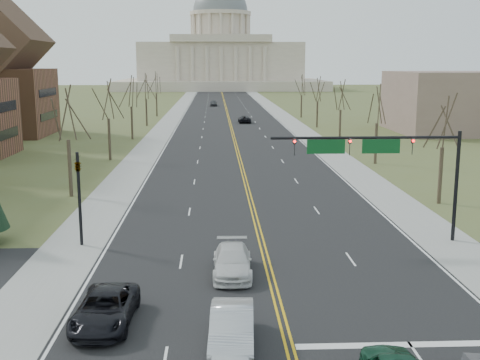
{
  "coord_description": "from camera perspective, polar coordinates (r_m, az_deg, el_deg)",
  "views": [
    {
      "loc": [
        -2.99,
        -23.66,
        11.41
      ],
      "look_at": [
        -1.16,
        19.41,
        3.0
      ],
      "focal_mm": 45.0,
      "sensor_mm": 36.0,
      "label": 1
    }
  ],
  "objects": [
    {
      "name": "tree_r_0",
      "position": [
        51.35,
        18.75,
        5.02
      ],
      "size": [
        3.74,
        3.74,
        8.5
      ],
      "color": "#32261D",
      "rests_on": "ground"
    },
    {
      "name": "tree_r_3",
      "position": [
        109.34,
        7.38,
        8.4
      ],
      "size": [
        3.74,
        3.74,
        8.5
      ],
      "color": "#32261D",
      "rests_on": "ground"
    },
    {
      "name": "bldg_right_mass",
      "position": [
        108.72,
        21.02,
        6.93
      ],
      "size": [
        25.0,
        20.0,
        10.0
      ],
      "primitive_type": "cube",
      "color": "#786055",
      "rests_on": "ground"
    },
    {
      "name": "cross_road",
      "position": [
        31.91,
        3.14,
        -9.91
      ],
      "size": [
        120.0,
        14.0,
        0.01
      ],
      "primitive_type": "cube",
      "color": "black",
      "rests_on": "ground"
    },
    {
      "name": "ground",
      "position": [
        26.43,
        4.44,
        -14.57
      ],
      "size": [
        600.0,
        600.0,
        0.0
      ],
      "primitive_type": "plane",
      "color": "#535A2D",
      "rests_on": "ground"
    },
    {
      "name": "sidewalk_left",
      "position": [
        134.44,
        -6.31,
        6.11
      ],
      "size": [
        4.0,
        380.0,
        0.03
      ],
      "primitive_type": "cube",
      "color": "gray",
      "rests_on": "ground"
    },
    {
      "name": "car_far_nb",
      "position": [
        117.17,
        0.42,
        5.79
      ],
      "size": [
        2.4,
        4.94,
        1.35
      ],
      "primitive_type": "imported",
      "rotation": [
        0.0,
        0.0,
        3.17
      ],
      "color": "black",
      "rests_on": "road"
    },
    {
      "name": "car_far_sb",
      "position": [
        163.13,
        -2.53,
        7.29
      ],
      "size": [
        1.9,
        4.61,
        1.56
      ],
      "primitive_type": "imported",
      "rotation": [
        0.0,
        0.0,
        0.01
      ],
      "color": "#424448",
      "rests_on": "road"
    },
    {
      "name": "capitol",
      "position": [
        273.6,
        -1.85,
        11.62
      ],
      "size": [
        90.0,
        60.0,
        50.0
      ],
      "color": "beige",
      "rests_on": "ground"
    },
    {
      "name": "tree_l_0",
      "position": [
        53.34,
        -16.08,
        5.8
      ],
      "size": [
        3.96,
        3.96,
        9.0
      ],
      "color": "#32261D",
      "rests_on": "ground"
    },
    {
      "name": "tree_l_1",
      "position": [
        72.88,
        -12.42,
        7.27
      ],
      "size": [
        3.96,
        3.96,
        9.0
      ],
      "color": "#32261D",
      "rests_on": "ground"
    },
    {
      "name": "car_sb_inner_lead",
      "position": [
        25.04,
        -0.78,
        -13.93
      ],
      "size": [
        2.0,
        5.1,
        1.65
      ],
      "primitive_type": "imported",
      "rotation": [
        0.0,
        0.0,
        -0.05
      ],
      "color": "#B4B7BD",
      "rests_on": "road"
    },
    {
      "name": "tree_l_2",
      "position": [
        92.62,
        -10.3,
        8.1
      ],
      "size": [
        3.96,
        3.96,
        9.0
      ],
      "color": "#32261D",
      "rests_on": "ground"
    },
    {
      "name": "tree_l_4",
      "position": [
        132.33,
        -7.96,
        9.0
      ],
      "size": [
        3.96,
        3.96,
        9.0
      ],
      "color": "#32261D",
      "rests_on": "ground"
    },
    {
      "name": "edge_line_left",
      "position": [
        134.31,
        -5.36,
        6.12
      ],
      "size": [
        0.15,
        380.0,
        0.01
      ],
      "primitive_type": "cube",
      "color": "silver",
      "rests_on": "road"
    },
    {
      "name": "center_line",
      "position": [
        134.18,
        -1.16,
        6.16
      ],
      "size": [
        0.42,
        380.0,
        0.01
      ],
      "primitive_type": "cube",
      "color": "gold",
      "rests_on": "road"
    },
    {
      "name": "signal_left",
      "position": [
        38.89,
        -15.03,
        -0.76
      ],
      "size": [
        0.32,
        0.36,
        6.0
      ],
      "color": "black",
      "rests_on": "ground"
    },
    {
      "name": "tree_r_4",
      "position": [
        129.08,
        5.87,
        8.82
      ],
      "size": [
        3.74,
        3.74,
        8.5
      ],
      "color": "#32261D",
      "rests_on": "ground"
    },
    {
      "name": "sidewalk_right",
      "position": [
        134.98,
        3.97,
        6.17
      ],
      "size": [
        4.0,
        380.0,
        0.03
      ],
      "primitive_type": "cube",
      "color": "gray",
      "rests_on": "ground"
    },
    {
      "name": "car_sb_inner_second",
      "position": [
        33.14,
        -0.74,
        -7.71
      ],
      "size": [
        2.2,
        5.18,
        1.49
      ],
      "primitive_type": "imported",
      "rotation": [
        0.0,
        0.0,
        -0.02
      ],
      "color": "silver",
      "rests_on": "road"
    },
    {
      "name": "tree_l_3",
      "position": [
        112.44,
        -8.92,
        8.63
      ],
      "size": [
        3.96,
        3.96,
        9.0
      ],
      "color": "#32261D",
      "rests_on": "ground"
    },
    {
      "name": "edge_line_right",
      "position": [
        134.75,
        3.04,
        6.17
      ],
      "size": [
        0.15,
        380.0,
        0.01
      ],
      "primitive_type": "cube",
      "color": "silver",
      "rests_on": "road"
    },
    {
      "name": "road",
      "position": [
        134.18,
        -1.16,
        6.16
      ],
      "size": [
        20.0,
        380.0,
        0.01
      ],
      "primitive_type": "cube",
      "color": "black",
      "rests_on": "ground"
    },
    {
      "name": "stop_bar",
      "position": [
        26.59,
        15.84,
        -14.78
      ],
      "size": [
        9.5,
        0.5,
        0.01
      ],
      "primitive_type": "cube",
      "color": "silver",
      "rests_on": "road"
    },
    {
      "name": "tree_r_2",
      "position": [
        89.72,
        9.55,
        7.78
      ],
      "size": [
        3.74,
        3.74,
        8.5
      ],
      "color": "#32261D",
      "rests_on": "ground"
    },
    {
      "name": "tree_r_1",
      "position": [
        70.31,
        12.91,
        6.8
      ],
      "size": [
        3.74,
        3.74,
        8.5
      ],
      "color": "#32261D",
      "rests_on": "ground"
    },
    {
      "name": "car_sb_outer_lead",
      "position": [
        27.78,
        -12.67,
        -11.81
      ],
      "size": [
        2.62,
        5.37,
        1.47
      ],
      "primitive_type": "imported",
      "rotation": [
        0.0,
        0.0,
        -0.03
      ],
      "color": "black",
      "rests_on": "road"
    },
    {
      "name": "signal_mast",
      "position": [
        39.0,
        13.12,
        2.42
      ],
      "size": [
        12.12,
        0.44,
        7.2
      ],
      "color": "black",
      "rests_on": "ground"
    }
  ]
}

